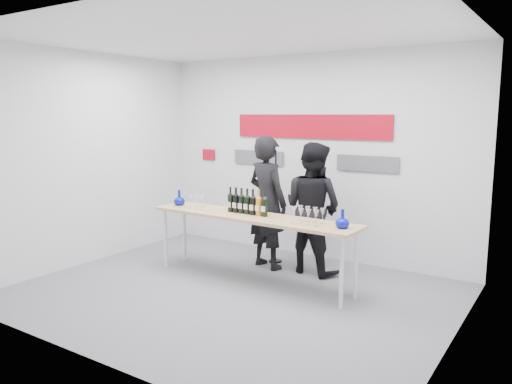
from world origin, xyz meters
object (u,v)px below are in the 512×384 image
tasting_table (252,220)px  presenter_left (267,202)px  mic_stand (275,228)px  presenter_right (312,208)px

tasting_table → presenter_left: presenter_left is taller
tasting_table → mic_stand: bearing=103.4°
mic_stand → tasting_table: bearing=-98.8°
presenter_right → mic_stand: 0.76m
tasting_table → presenter_left: bearing=105.8°
tasting_table → presenter_right: size_ratio=1.64×
mic_stand → presenter_right: bearing=-30.4°
presenter_left → mic_stand: size_ratio=1.12×
tasting_table → presenter_left: (-0.16, 0.63, 0.12)m
tasting_table → presenter_right: bearing=61.1°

